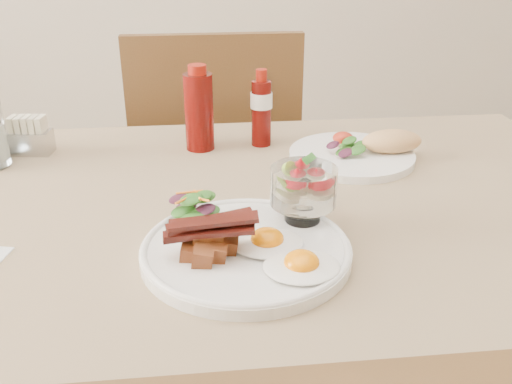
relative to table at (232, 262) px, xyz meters
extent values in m
cylinder|color=brown|center=(0.59, 0.36, -0.31)|extent=(0.06, 0.06, 0.71)
cube|color=brown|center=(0.00, 0.00, 0.07)|extent=(1.30, 0.85, 0.04)
cube|color=#917D59|center=(0.00, 0.00, 0.09)|extent=(1.33, 0.88, 0.00)
cylinder|color=brown|center=(-0.18, 0.57, -0.44)|extent=(0.04, 0.04, 0.45)
cylinder|color=brown|center=(0.18, 0.57, -0.44)|extent=(0.04, 0.04, 0.45)
cylinder|color=brown|center=(-0.18, 0.93, -0.44)|extent=(0.04, 0.04, 0.45)
cylinder|color=brown|center=(0.18, 0.93, -0.44)|extent=(0.04, 0.04, 0.45)
cube|color=brown|center=(0.00, 0.75, -0.20)|extent=(0.42, 0.42, 0.03)
cube|color=brown|center=(0.00, 0.55, 0.04)|extent=(0.42, 0.03, 0.46)
cylinder|color=white|center=(0.01, -0.13, 0.10)|extent=(0.28, 0.28, 0.02)
ellipsoid|color=white|center=(0.07, -0.19, 0.11)|extent=(0.12, 0.12, 0.01)
ellipsoid|color=orange|center=(0.07, -0.19, 0.12)|extent=(0.04, 0.04, 0.03)
ellipsoid|color=white|center=(0.04, -0.13, 0.11)|extent=(0.12, 0.12, 0.01)
ellipsoid|color=orange|center=(0.04, -0.13, 0.12)|extent=(0.04, 0.04, 0.03)
cube|color=brown|center=(-0.04, -0.14, 0.12)|extent=(0.03, 0.03, 0.02)
cube|color=brown|center=(-0.03, -0.16, 0.12)|extent=(0.03, 0.03, 0.03)
cube|color=brown|center=(-0.06, -0.15, 0.12)|extent=(0.03, 0.03, 0.02)
cube|color=brown|center=(-0.01, -0.14, 0.12)|extent=(0.03, 0.03, 0.02)
cube|color=brown|center=(-0.05, -0.17, 0.12)|extent=(0.03, 0.03, 0.03)
cube|color=brown|center=(-0.05, -0.13, 0.12)|extent=(0.03, 0.03, 0.02)
cube|color=brown|center=(-0.03, -0.15, 0.13)|extent=(0.03, 0.03, 0.02)
cube|color=brown|center=(-0.05, -0.15, 0.13)|extent=(0.03, 0.03, 0.02)
cube|color=#4E120D|center=(-0.04, -0.14, 0.14)|extent=(0.11, 0.03, 0.01)
cube|color=#4E120D|center=(-0.04, -0.15, 0.14)|extent=(0.11, 0.03, 0.01)
cube|color=#4E120D|center=(-0.03, -0.14, 0.15)|extent=(0.11, 0.04, 0.01)
cube|color=#4E120D|center=(-0.03, -0.15, 0.16)|extent=(0.11, 0.03, 0.01)
ellipsoid|color=#224813|center=(-0.06, -0.04, 0.11)|extent=(0.05, 0.04, 0.01)
ellipsoid|color=#224813|center=(-0.04, -0.04, 0.11)|extent=(0.04, 0.04, 0.01)
ellipsoid|color=#3C1325|center=(-0.07, -0.02, 0.11)|extent=(0.04, 0.03, 0.01)
ellipsoid|color=#224813|center=(-0.06, -0.06, 0.12)|extent=(0.05, 0.04, 0.01)
ellipsoid|color=#224813|center=(-0.07, -0.05, 0.12)|extent=(0.04, 0.04, 0.01)
ellipsoid|color=#3C1325|center=(-0.04, -0.05, 0.13)|extent=(0.04, 0.03, 0.01)
ellipsoid|color=#224813|center=(-0.05, -0.02, 0.13)|extent=(0.04, 0.04, 0.01)
ellipsoid|color=#224813|center=(-0.04, -0.03, 0.13)|extent=(0.04, 0.03, 0.01)
ellipsoid|color=#3C1325|center=(-0.08, -0.04, 0.14)|extent=(0.03, 0.03, 0.01)
ellipsoid|color=#224813|center=(-0.06, -0.05, 0.14)|extent=(0.04, 0.04, 0.01)
ellipsoid|color=#224813|center=(-0.04, -0.04, 0.14)|extent=(0.04, 0.03, 0.01)
cylinder|color=orange|center=(-0.05, -0.04, 0.14)|extent=(0.01, 0.04, 0.01)
cylinder|color=orange|center=(-0.06, -0.03, 0.14)|extent=(0.04, 0.01, 0.01)
cylinder|color=orange|center=(-0.05, -0.05, 0.14)|extent=(0.03, 0.03, 0.01)
cylinder|color=orange|center=(-0.06, -0.05, 0.14)|extent=(0.03, 0.03, 0.01)
cylinder|color=white|center=(0.10, -0.06, 0.11)|extent=(0.05, 0.05, 0.01)
cylinder|color=white|center=(0.10, -0.06, 0.12)|extent=(0.02, 0.02, 0.02)
cylinder|color=white|center=(0.10, -0.06, 0.16)|extent=(0.09, 0.09, 0.05)
cylinder|color=beige|center=(0.08, -0.06, 0.15)|extent=(0.03, 0.03, 0.01)
cylinder|color=beige|center=(0.12, -0.06, 0.15)|extent=(0.03, 0.03, 0.01)
cylinder|color=beige|center=(0.09, -0.05, 0.16)|extent=(0.03, 0.03, 0.01)
cylinder|color=#87A633|center=(0.08, -0.06, 0.17)|extent=(0.04, 0.04, 0.01)
cone|color=red|center=(0.12, -0.07, 0.18)|extent=(0.03, 0.03, 0.03)
cone|color=red|center=(0.09, -0.07, 0.18)|extent=(0.03, 0.03, 0.03)
cone|color=red|center=(0.10, -0.05, 0.19)|extent=(0.03, 0.03, 0.03)
ellipsoid|color=#388730|center=(0.10, -0.06, 0.20)|extent=(0.02, 0.01, 0.00)
ellipsoid|color=#388730|center=(0.11, -0.06, 0.20)|extent=(0.02, 0.01, 0.00)
cylinder|color=white|center=(0.24, 0.20, 0.10)|extent=(0.23, 0.23, 0.01)
ellipsoid|color=#224813|center=(0.22, 0.19, 0.11)|extent=(0.04, 0.04, 0.01)
ellipsoid|color=#224813|center=(0.24, 0.22, 0.11)|extent=(0.04, 0.03, 0.01)
ellipsoid|color=#3C1325|center=(0.22, 0.17, 0.11)|extent=(0.04, 0.03, 0.01)
ellipsoid|color=#224813|center=(0.25, 0.17, 0.12)|extent=(0.04, 0.04, 0.01)
ellipsoid|color=#224813|center=(0.26, 0.20, 0.12)|extent=(0.03, 0.03, 0.01)
ellipsoid|color=#3C1325|center=(0.20, 0.20, 0.12)|extent=(0.03, 0.03, 0.01)
ellipsoid|color=#224813|center=(0.24, 0.21, 0.12)|extent=(0.04, 0.03, 0.01)
ellipsoid|color=#B42A16|center=(0.23, 0.23, 0.12)|extent=(0.04, 0.03, 0.02)
ellipsoid|color=tan|center=(0.32, 0.19, 0.13)|extent=(0.13, 0.10, 0.04)
cylinder|color=#500704|center=(-0.04, 0.29, 0.16)|extent=(0.06, 0.06, 0.15)
cylinder|color=maroon|center=(-0.04, 0.29, 0.25)|extent=(0.04, 0.04, 0.02)
cylinder|color=#500704|center=(0.08, 0.30, 0.15)|extent=(0.05, 0.05, 0.13)
cylinder|color=white|center=(0.08, 0.30, 0.18)|extent=(0.06, 0.06, 0.03)
cylinder|color=maroon|center=(0.08, 0.30, 0.23)|extent=(0.03, 0.03, 0.02)
cube|color=#B1B0B5|center=(-0.37, 0.30, 0.11)|extent=(0.09, 0.06, 0.04)
cube|color=beige|center=(-0.39, 0.30, 0.14)|extent=(0.02, 0.04, 0.05)
cube|color=beige|center=(-0.38, 0.30, 0.14)|extent=(0.02, 0.04, 0.05)
cube|color=beige|center=(-0.37, 0.30, 0.14)|extent=(0.02, 0.04, 0.05)
cube|color=beige|center=(-0.35, 0.30, 0.14)|extent=(0.02, 0.04, 0.05)
cube|color=beige|center=(-0.34, 0.29, 0.14)|extent=(0.02, 0.04, 0.05)
camera|label=1|loc=(-0.05, -0.78, 0.49)|focal=40.00mm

